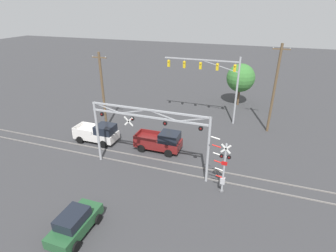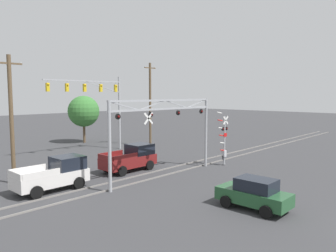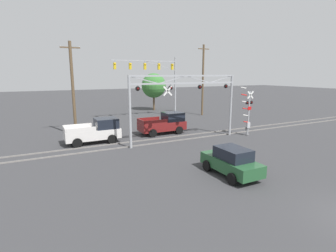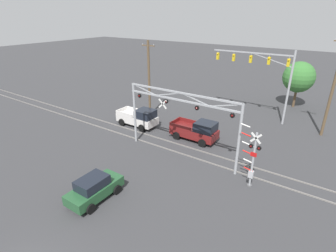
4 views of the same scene
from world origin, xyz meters
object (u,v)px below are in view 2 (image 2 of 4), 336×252
(crossing_signal_mast, at_px, (224,142))
(traffic_signal_span, at_px, (102,99))
(utility_pole_right, at_px, (150,103))
(pickup_truck_lead, at_px, (131,158))
(crossing_gantry, at_px, (165,123))
(pickup_truck_following, at_px, (55,174))
(utility_pole_left, at_px, (11,118))
(background_tree_beyond_span, at_px, (84,111))
(sedan_waiting, at_px, (254,194))

(crossing_signal_mast, bearing_deg, traffic_signal_span, 102.26)
(utility_pole_right, bearing_deg, pickup_truck_lead, -140.94)
(crossing_gantry, xyz_separation_m, pickup_truck_following, (-7.37, 3.11, -3.15))
(utility_pole_left, height_order, background_tree_beyond_span, utility_pole_left)
(pickup_truck_following, height_order, sedan_waiting, pickup_truck_following)
(pickup_truck_following, bearing_deg, sedan_waiting, -63.93)
(pickup_truck_following, bearing_deg, background_tree_beyond_span, 52.14)
(pickup_truck_lead, bearing_deg, pickup_truck_following, -175.89)
(pickup_truck_lead, bearing_deg, crossing_gantry, -85.59)
(sedan_waiting, bearing_deg, background_tree_beyond_span, 75.09)
(pickup_truck_following, relative_size, utility_pole_left, 0.52)
(traffic_signal_span, relative_size, background_tree_beyond_span, 1.51)
(crossing_signal_mast, bearing_deg, pickup_truck_following, 163.79)
(crossing_gantry, bearing_deg, crossing_signal_mast, -8.22)
(traffic_signal_span, distance_m, pickup_truck_lead, 11.19)
(crossing_gantry, bearing_deg, utility_pole_right, 49.99)
(utility_pole_right, bearing_deg, utility_pole_left, -164.00)
(pickup_truck_following, bearing_deg, crossing_gantry, -22.91)
(sedan_waiting, height_order, background_tree_beyond_span, background_tree_beyond_span)
(crossing_signal_mast, bearing_deg, sedan_waiting, -138.29)
(utility_pole_right, relative_size, background_tree_beyond_span, 1.65)
(crossing_signal_mast, bearing_deg, pickup_truck_lead, 146.48)
(crossing_signal_mast, relative_size, pickup_truck_lead, 1.02)
(traffic_signal_span, height_order, pickup_truck_lead, traffic_signal_span)
(traffic_signal_span, bearing_deg, background_tree_beyond_span, 72.57)
(pickup_truck_lead, distance_m, background_tree_beyond_span, 17.90)
(sedan_waiting, bearing_deg, crossing_gantry, 78.39)
(sedan_waiting, distance_m, background_tree_beyond_span, 29.74)
(traffic_signal_span, xyz_separation_m, pickup_truck_lead, (-3.89, -9.33, -4.80))
(pickup_truck_following, xyz_separation_m, background_tree_beyond_span, (13.24, 17.04, 3.07))
(crossing_gantry, xyz_separation_m, utility_pole_right, (10.13, 12.07, 1.02))
(pickup_truck_following, bearing_deg, utility_pole_left, 109.02)
(crossing_gantry, relative_size, sedan_waiting, 2.67)
(utility_pole_right, bearing_deg, traffic_signal_span, 172.35)
(crossing_gantry, height_order, traffic_signal_span, traffic_signal_span)
(traffic_signal_span, height_order, utility_pole_left, utility_pole_left)
(pickup_truck_following, xyz_separation_m, utility_pole_left, (-1.24, 3.58, 3.64))
(pickup_truck_lead, relative_size, pickup_truck_following, 1.00)
(traffic_signal_span, distance_m, background_tree_beyond_span, 7.74)
(traffic_signal_span, xyz_separation_m, background_tree_beyond_span, (2.26, 7.20, -1.72))
(utility_pole_right, bearing_deg, crossing_gantry, -130.01)
(traffic_signal_span, bearing_deg, sedan_waiting, -104.04)
(traffic_signal_span, relative_size, utility_pole_right, 0.92)
(utility_pole_right, bearing_deg, sedan_waiting, -120.07)
(crossing_gantry, relative_size, pickup_truck_following, 2.25)
(utility_pole_left, distance_m, background_tree_beyond_span, 19.77)
(crossing_signal_mast, height_order, utility_pole_left, utility_pole_left)
(traffic_signal_span, bearing_deg, pickup_truck_following, -138.16)
(traffic_signal_span, height_order, background_tree_beyond_span, traffic_signal_span)
(crossing_gantry, height_order, pickup_truck_following, crossing_gantry)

